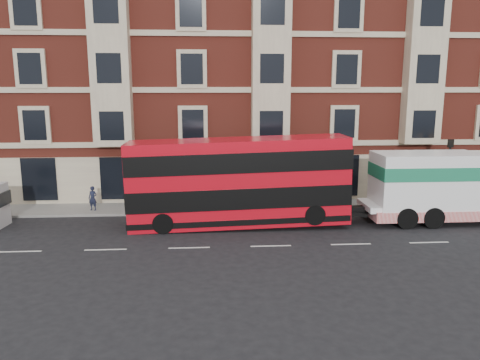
{
  "coord_description": "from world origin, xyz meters",
  "views": [
    {
      "loc": [
        -2.97,
        -21.73,
        7.65
      ],
      "look_at": [
        -1.26,
        4.0,
        2.54
      ],
      "focal_mm": 35.0,
      "sensor_mm": 36.0,
      "label": 1
    }
  ],
  "objects": [
    {
      "name": "ground",
      "position": [
        0.0,
        0.0,
        0.0
      ],
      "size": [
        120.0,
        120.0,
        0.0
      ],
      "primitive_type": "plane",
      "color": "black",
      "rests_on": "ground"
    },
    {
      "name": "sidewalk",
      "position": [
        0.0,
        7.5,
        0.07
      ],
      "size": [
        90.0,
        3.0,
        0.15
      ],
      "primitive_type": "cube",
      "color": "slate",
      "rests_on": "ground"
    },
    {
      "name": "victorian_terrace",
      "position": [
        0.5,
        15.0,
        10.07
      ],
      "size": [
        45.0,
        12.0,
        20.4
      ],
      "color": "maroon",
      "rests_on": "ground"
    },
    {
      "name": "lamp_post_west",
      "position": [
        -6.0,
        6.2,
        2.68
      ],
      "size": [
        0.35,
        0.15,
        4.35
      ],
      "color": "black",
      "rests_on": "sidewalk"
    },
    {
      "name": "lamp_post_east",
      "position": [
        12.0,
        6.2,
        2.68
      ],
      "size": [
        0.35,
        0.15,
        4.35
      ],
      "color": "black",
      "rests_on": "sidewalk"
    },
    {
      "name": "double_decker_bus",
      "position": [
        -1.38,
        3.61,
        2.59
      ],
      "size": [
        12.08,
        2.77,
        4.89
      ],
      "color": "red",
      "rests_on": "ground"
    },
    {
      "name": "tow_truck",
      "position": [
        10.68,
        3.61,
        2.14
      ],
      "size": [
        9.67,
        2.86,
        4.03
      ],
      "color": "white",
      "rests_on": "ground"
    },
    {
      "name": "pedestrian",
      "position": [
        -10.21,
        6.98,
        0.91
      ],
      "size": [
        0.63,
        0.5,
        1.51
      ],
      "primitive_type": "imported",
      "rotation": [
        0.0,
        0.0,
        -0.27
      ],
      "color": "#191E33",
      "rests_on": "sidewalk"
    }
  ]
}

